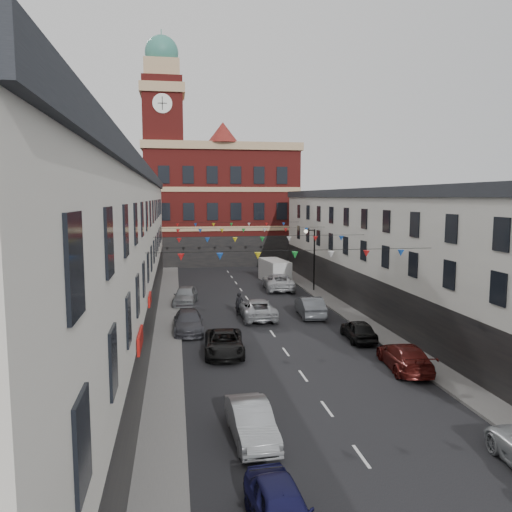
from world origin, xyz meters
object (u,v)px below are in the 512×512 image
car_left_a (281,509)px  car_left_b (251,422)px  moving_car (257,309)px  car_right_e (310,307)px  car_left_d (188,322)px  car_left_e (185,295)px  car_right_d (358,330)px  street_lamp (312,251)px  car_left_c (224,343)px  pedestrian (239,304)px  white_van (275,271)px  car_right_f (278,282)px  car_right_c (405,357)px

car_left_a → car_left_b: size_ratio=0.93×
moving_car → car_left_a: bearing=82.1°
car_right_e → moving_car: size_ratio=0.88×
car_left_d → car_left_e: size_ratio=1.05×
car_right_d → street_lamp: bearing=-91.6°
car_left_c → car_right_d: (8.66, 1.42, -0.00)m
street_lamp → pedestrian: (-8.06, -8.49, -3.03)m
car_left_c → car_right_d: car_left_c is taller
car_right_e → white_van: white_van is taller
car_left_c → car_left_e: car_left_e is taller
moving_car → pedestrian: bearing=-45.8°
car_left_e → car_right_e: 10.93m
car_right_f → moving_car: car_right_f is taller
car_left_a → car_left_e: car_left_e is taller
car_left_c → car_right_e: car_right_e is taller
car_left_d → moving_car: size_ratio=0.89×
car_left_c → car_left_d: size_ratio=1.00×
car_left_b → pedestrian: size_ratio=2.36×
car_left_a → moving_car: (3.25, 23.72, 0.09)m
car_right_e → pedestrian: bearing=-9.7°
car_right_f → pedestrian: pedestrian is taller
street_lamp → white_van: 7.01m
car_left_e → white_van: white_van is taller
car_left_b → car_right_c: size_ratio=0.87×
car_left_e → car_right_e: bearing=-24.6°
car_left_d → white_van: (9.66, 18.65, 0.49)m
white_van → pedestrian: 15.57m
car_left_b → pedestrian: pedestrian is taller
car_left_a → white_van: bearing=74.9°
car_right_c → car_right_e: bearing=-75.1°
white_van → car_left_c: bearing=-114.8°
pedestrian → car_left_c: bearing=-104.1°
car_right_d → pedestrian: pedestrian is taller
car_left_c → car_left_e: (-1.90, 13.93, 0.12)m
car_right_c → pedestrian: size_ratio=2.72×
car_left_c → pedestrian: bearing=81.2°
moving_car → pedestrian: pedestrian is taller
street_lamp → car_left_c: 20.76m
street_lamp → car_right_d: (-1.49, -16.40, -3.24)m
car_left_e → moving_car: (5.15, -5.80, -0.04)m
white_van → street_lamp: bearing=-75.0°
car_right_e → car_left_e: bearing=-28.6°
car_right_f → pedestrian: (-5.11, -9.86, 0.07)m
car_left_b → car_right_f: 30.35m
car_left_e → car_right_e: (9.22, -5.87, -0.01)m
car_left_d → car_right_f: (9.10, 14.01, 0.11)m
car_left_c → white_van: size_ratio=0.89×
car_left_b → white_van: size_ratio=0.77×
moving_car → pedestrian: (-1.16, 1.19, 0.13)m
street_lamp → car_left_d: (-12.05, -12.65, -3.21)m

